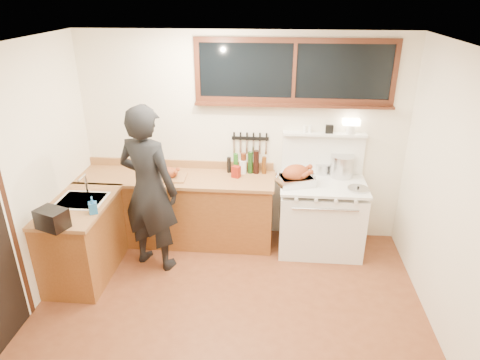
# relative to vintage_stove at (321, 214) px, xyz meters

# --- Properties ---
(ground_plane) EXTENTS (4.00, 3.50, 0.02)m
(ground_plane) POSITION_rel_vintage_stove_xyz_m (-1.00, -1.41, -0.48)
(ground_plane) COLOR brown
(room_shell) EXTENTS (4.10, 3.60, 2.65)m
(room_shell) POSITION_rel_vintage_stove_xyz_m (-1.00, -1.41, 1.18)
(room_shell) COLOR white
(room_shell) RESTS_ON ground
(counter_back) EXTENTS (2.44, 0.64, 1.00)m
(counter_back) POSITION_rel_vintage_stove_xyz_m (-1.80, 0.04, -0.01)
(counter_back) COLOR brown
(counter_back) RESTS_ON ground
(counter_left) EXTENTS (0.64, 1.09, 0.90)m
(counter_left) POSITION_rel_vintage_stove_xyz_m (-2.70, -0.79, -0.02)
(counter_left) COLOR brown
(counter_left) RESTS_ON ground
(sink_unit) EXTENTS (0.50, 0.45, 0.37)m
(sink_unit) POSITION_rel_vintage_stove_xyz_m (-2.68, -0.71, 0.38)
(sink_unit) COLOR white
(sink_unit) RESTS_ON counter_left
(vintage_stove) EXTENTS (1.02, 0.74, 1.61)m
(vintage_stove) POSITION_rel_vintage_stove_xyz_m (0.00, 0.00, 0.00)
(vintage_stove) COLOR white
(vintage_stove) RESTS_ON ground
(back_window) EXTENTS (2.32, 0.13, 0.77)m
(back_window) POSITION_rel_vintage_stove_xyz_m (-0.40, 0.31, 1.60)
(back_window) COLOR black
(back_window) RESTS_ON room_shell
(knife_strip) EXTENTS (0.46, 0.03, 0.28)m
(knife_strip) POSITION_rel_vintage_stove_xyz_m (-0.90, 0.32, 0.84)
(knife_strip) COLOR black
(knife_strip) RESTS_ON room_shell
(man) EXTENTS (0.82, 0.67, 1.95)m
(man) POSITION_rel_vintage_stove_xyz_m (-1.97, -0.52, 0.50)
(man) COLOR black
(man) RESTS_ON ground
(soap_bottle) EXTENTS (0.11, 0.11, 0.18)m
(soap_bottle) POSITION_rel_vintage_stove_xyz_m (-2.43, -0.97, 0.52)
(soap_bottle) COLOR #2268AD
(soap_bottle) RESTS_ON counter_left
(toaster) EXTENTS (0.34, 0.29, 0.20)m
(toaster) POSITION_rel_vintage_stove_xyz_m (-2.70, -1.29, 0.53)
(toaster) COLOR black
(toaster) RESTS_ON counter_left
(cutting_board) EXTENTS (0.43, 0.33, 0.14)m
(cutting_board) POSITION_rel_vintage_stove_xyz_m (-1.87, -0.03, 0.49)
(cutting_board) COLOR #99673D
(cutting_board) RESTS_ON counter_back
(roast_turkey) EXTENTS (0.49, 0.42, 0.24)m
(roast_turkey) POSITION_rel_vintage_stove_xyz_m (-0.33, -0.06, 0.53)
(roast_turkey) COLOR silver
(roast_turkey) RESTS_ON vintage_stove
(stockpot) EXTENTS (0.34, 0.34, 0.27)m
(stockpot) POSITION_rel_vintage_stove_xyz_m (0.23, 0.22, 0.57)
(stockpot) COLOR silver
(stockpot) RESTS_ON vintage_stove
(saucepan) EXTENTS (0.17, 0.29, 0.12)m
(saucepan) POSITION_rel_vintage_stove_xyz_m (0.01, 0.28, 0.49)
(saucepan) COLOR silver
(saucepan) RESTS_ON vintage_stove
(pot_lid) EXTENTS (0.32, 0.32, 0.04)m
(pot_lid) POSITION_rel_vintage_stove_xyz_m (0.38, -0.16, 0.44)
(pot_lid) COLOR silver
(pot_lid) RESTS_ON vintage_stove
(coffee_tin) EXTENTS (0.12, 0.11, 0.14)m
(coffee_tin) POSITION_rel_vintage_stove_xyz_m (-1.06, 0.07, 0.50)
(coffee_tin) COLOR maroon
(coffee_tin) RESTS_ON counter_back
(pitcher) EXTENTS (0.10, 0.10, 0.17)m
(pitcher) POSITION_rel_vintage_stove_xyz_m (-0.98, 0.21, 0.52)
(pitcher) COLOR white
(pitcher) RESTS_ON counter_back
(bottle_cluster) EXTENTS (0.49, 0.07, 0.30)m
(bottle_cluster) POSITION_rel_vintage_stove_xyz_m (-0.92, 0.22, 0.56)
(bottle_cluster) COLOR black
(bottle_cluster) RESTS_ON counter_back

